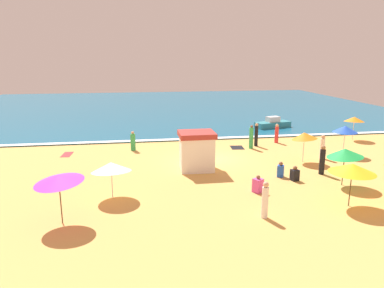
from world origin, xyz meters
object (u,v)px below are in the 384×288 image
beachgoer_6 (322,147)px  beach_umbrella_3 (345,129)px  beach_umbrella_7 (59,179)px  beachgoer_1 (265,200)px  lifeguard_cabana (197,151)px  beachgoer_7 (256,135)px  beach_umbrella_0 (111,167)px  beachgoer_2 (281,170)px  beach_umbrella_4 (304,136)px  beach_umbrella_6 (354,119)px  beachgoer_5 (277,134)px  small_boat_0 (273,124)px  beach_umbrella_2 (352,168)px  beachgoer_3 (258,185)px  beachgoer_4 (295,174)px  beachgoer_8 (251,137)px  beachgoer_0 (133,142)px  beachgoer_9 (322,160)px  beach_umbrella_1 (345,153)px

beachgoer_6 → beach_umbrella_3: bearing=17.7°
beach_umbrella_7 → beachgoer_1: beach_umbrella_7 is taller
lifeguard_cabana → beachgoer_7: lifeguard_cabana is taller
beach_umbrella_0 → beachgoer_2: bearing=10.4°
beach_umbrella_0 → beach_umbrella_4: size_ratio=1.04×
beach_umbrella_6 → beachgoer_7: 9.23m
beachgoer_5 → small_boat_0: bearing=71.5°
beach_umbrella_4 → beach_umbrella_2: bearing=-99.2°
lifeguard_cabana → beachgoer_3: (2.57, -4.53, -0.86)m
beachgoer_4 → beach_umbrella_7: bearing=-163.4°
beach_umbrella_3 → beachgoer_8: (-6.15, 2.98, -1.06)m
lifeguard_cabana → beachgoer_5: 10.22m
beach_umbrella_4 → beachgoer_8: beach_umbrella_4 is taller
beach_umbrella_6 → beachgoer_0: beach_umbrella_6 is taller
beach_umbrella_7 → beachgoer_7: 17.94m
lifeguard_cabana → beachgoer_0: size_ratio=1.63×
beach_umbrella_0 → beach_umbrella_7: beach_umbrella_7 is taller
beachgoer_1 → beachgoer_2: beachgoer_1 is taller
beach_umbrella_7 → beachgoer_5: size_ratio=1.82×
beachgoer_0 → beach_umbrella_0: bearing=-96.3°
beachgoer_6 → beachgoer_4: bearing=-133.3°
beach_umbrella_6 → beach_umbrella_7: size_ratio=0.79×
beachgoer_3 → beachgoer_7: bearing=71.8°
beach_umbrella_3 → beachgoer_4: size_ratio=2.77×
beachgoer_8 → beachgoer_9: size_ratio=1.03×
beach_umbrella_3 → beach_umbrella_6: size_ratio=1.07×
beach_umbrella_4 → beachgoer_6: 2.06m
beachgoer_6 → beachgoer_7: beachgoer_7 is taller
beach_umbrella_2 → beachgoer_9: bearing=76.6°
lifeguard_cabana → beachgoer_7: (5.87, 5.50, -0.33)m
beach_umbrella_6 → beachgoer_1: bearing=-133.3°
beachgoer_1 → small_boat_0: bearing=67.8°
beachgoer_7 → beachgoer_2: bearing=-98.0°
beach_umbrella_2 → beachgoer_5: 13.53m
beach_umbrella_2 → beachgoer_8: size_ratio=1.36×
lifeguard_cabana → beach_umbrella_1: size_ratio=1.11×
beach_umbrella_2 → beach_umbrella_4: bearing=80.8°
beachgoer_4 → beachgoer_9: bearing=22.1°
beach_umbrella_3 → beach_umbrella_4: 3.96m
beach_umbrella_3 → beachgoer_6: beach_umbrella_3 is taller
beach_umbrella_0 → beachgoer_9: beach_umbrella_0 is taller
beach_umbrella_7 → beachgoer_2: bearing=20.7°
beachgoer_4 → beachgoer_6: size_ratio=0.51×
beachgoer_6 → beach_umbrella_2: bearing=-109.9°
beachgoer_5 → beach_umbrella_0: bearing=-141.4°
beachgoer_6 → beachgoer_9: bearing=-118.5°
beach_umbrella_7 → beachgoer_0: size_ratio=1.94×
beach_umbrella_0 → lifeguard_cabana: bearing=38.5°
beachgoer_1 → beachgoer_7: (4.06, 13.14, 0.09)m
beachgoer_1 → beachgoer_3: bearing=76.3°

